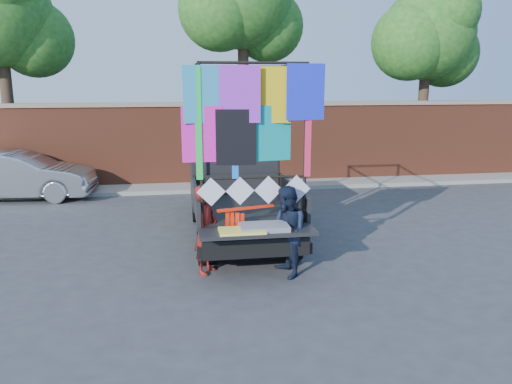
{
  "coord_description": "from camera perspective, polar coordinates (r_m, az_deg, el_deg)",
  "views": [
    {
      "loc": [
        -1.27,
        -8.79,
        3.26
      ],
      "look_at": [
        0.1,
        -0.21,
        1.32
      ],
      "focal_mm": 35.0,
      "sensor_mm": 36.0,
      "label": 1
    }
  ],
  "objects": [
    {
      "name": "curb",
      "position": [
        15.48,
        -4.13,
        0.62
      ],
      "size": [
        30.0,
        1.2,
        0.12
      ],
      "primitive_type": "cube",
      "color": "gray",
      "rests_on": "ground"
    },
    {
      "name": "sedan",
      "position": [
        15.44,
        -25.54,
        1.72
      ],
      "size": [
        4.22,
        1.77,
        1.35
      ],
      "primitive_type": "imported",
      "rotation": [
        0.0,
        0.0,
        1.49
      ],
      "color": "#A7ABAE",
      "rests_on": "ground"
    },
    {
      "name": "woman",
      "position": [
        8.59,
        -5.73,
        -4.31
      ],
      "size": [
        0.59,
        0.67,
        1.54
      ],
      "primitive_type": "imported",
      "rotation": [
        0.0,
        0.0,
        1.1
      ],
      "color": "maroon",
      "rests_on": "ground"
    },
    {
      "name": "pickup_truck",
      "position": [
        11.17,
        -2.4,
        0.37
      ],
      "size": [
        2.25,
        5.66,
        3.56
      ],
      "color": "black",
      "rests_on": "ground"
    },
    {
      "name": "tree_right",
      "position": [
        19.11,
        19.19,
        16.4
      ],
      "size": [
        4.2,
        3.3,
        6.62
      ],
      "color": "#38281C",
      "rests_on": "ground"
    },
    {
      "name": "man",
      "position": [
        8.41,
        3.54,
        -4.6
      ],
      "size": [
        0.71,
        0.85,
        1.56
      ],
      "primitive_type": "imported",
      "rotation": [
        0.0,
        0.0,
        -1.4
      ],
      "color": "#141D33",
      "rests_on": "ground"
    },
    {
      "name": "brick_wall",
      "position": [
        15.96,
        -4.43,
        5.59
      ],
      "size": [
        30.0,
        0.45,
        2.61
      ],
      "color": "brown",
      "rests_on": "ground"
    },
    {
      "name": "tree_mid",
      "position": [
        17.23,
        -1.4,
        20.71
      ],
      "size": [
        4.2,
        3.3,
        7.73
      ],
      "color": "#38281C",
      "rests_on": "ground"
    },
    {
      "name": "ground",
      "position": [
        9.46,
        -0.78,
        -7.57
      ],
      "size": [
        90.0,
        90.0,
        0.0
      ],
      "primitive_type": "plane",
      "color": "#38383A",
      "rests_on": "ground"
    },
    {
      "name": "streamer_bundle",
      "position": [
        8.39,
        -1.9,
        -3.24
      ],
      "size": [
        1.0,
        0.28,
        0.69
      ],
      "color": "#FF280D",
      "rests_on": "ground"
    }
  ]
}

